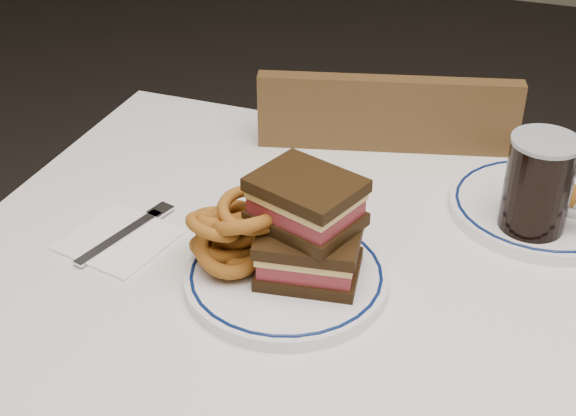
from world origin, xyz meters
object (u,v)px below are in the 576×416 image
(chair_far, at_px, (375,249))
(reuben_sandwich, at_px, (308,228))
(main_plate, at_px, (286,277))
(far_plate, at_px, (541,207))
(beer_mug, at_px, (540,189))

(chair_far, relative_size, reuben_sandwich, 5.88)
(main_plate, bearing_deg, far_plate, 44.16)
(reuben_sandwich, relative_size, beer_mug, 1.02)
(reuben_sandwich, height_order, far_plate, reuben_sandwich)
(far_plate, bearing_deg, main_plate, -135.84)
(chair_far, bearing_deg, far_plate, -37.85)
(chair_far, height_order, beer_mug, beer_mug)
(chair_far, bearing_deg, main_plate, -89.89)
(beer_mug, bearing_deg, chair_far, 134.31)
(main_plate, bearing_deg, reuben_sandwich, 32.35)
(far_plate, bearing_deg, beer_mug, -95.84)
(reuben_sandwich, bearing_deg, chair_far, 92.77)
(beer_mug, height_order, far_plate, beer_mug)
(reuben_sandwich, xyz_separation_m, far_plate, (0.25, 0.25, -0.07))
(beer_mug, distance_m, far_plate, 0.09)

